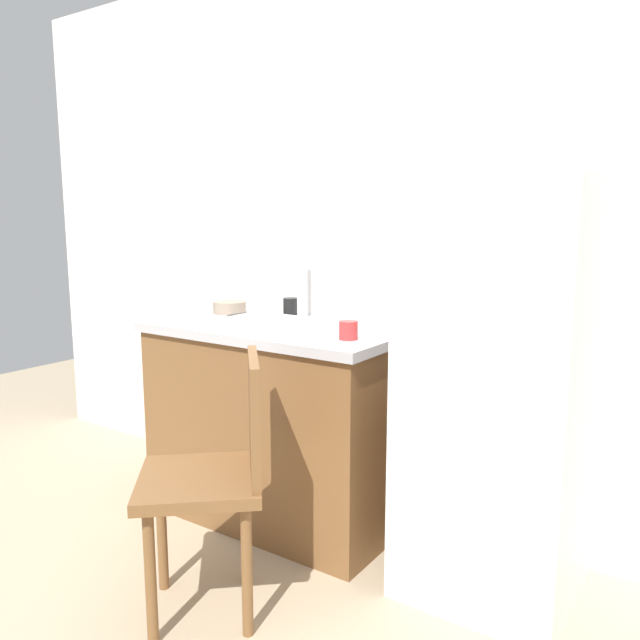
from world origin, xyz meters
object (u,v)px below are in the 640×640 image
at_px(dish_tray, 268,323).
at_px(cup_red, 348,330).
at_px(chair, 218,472).
at_px(refrigerator, 501,391).
at_px(terracotta_bowl, 230,307).
at_px(cup_black, 290,310).
at_px(hotplate, 246,318).

height_order(dish_tray, cup_red, cup_red).
xyz_separation_m(chair, dish_tray, (-0.24, 0.57, 0.40)).
xyz_separation_m(refrigerator, terracotta_bowl, (-1.39, 0.13, 0.17)).
height_order(terracotta_bowl, cup_black, cup_black).
bearing_deg(terracotta_bowl, refrigerator, -5.36).
bearing_deg(refrigerator, terracotta_bowl, 174.64).
bearing_deg(dish_tray, chair, -67.00).
distance_m(dish_tray, terracotta_bowl, 0.49).
distance_m(dish_tray, cup_red, 0.40).
bearing_deg(hotplate, terracotta_bowl, 150.04).
bearing_deg(dish_tray, terracotta_bowl, 151.07).
distance_m(terracotta_bowl, cup_black, 0.41).
relative_size(refrigerator, cup_black, 13.54).
bearing_deg(chair, refrigerator, 91.54).
bearing_deg(chair, cup_red, 122.63).
height_order(refrigerator, hotplate, refrigerator).
relative_size(cup_red, cup_black, 0.68).
relative_size(terracotta_bowl, hotplate, 0.94).
xyz_separation_m(terracotta_bowl, hotplate, (0.21, -0.12, -0.02)).
height_order(terracotta_bowl, hotplate, terracotta_bowl).
height_order(refrigerator, terracotta_bowl, refrigerator).
bearing_deg(chair, dish_tray, 161.29).
xyz_separation_m(chair, hotplate, (-0.47, 0.69, 0.39)).
bearing_deg(cup_red, cup_black, 155.34).
bearing_deg(dish_tray, hotplate, 152.04).
relative_size(dish_tray, cup_black, 2.59).
bearing_deg(dish_tray, refrigerator, 6.35).
relative_size(refrigerator, chair, 1.65).
xyz_separation_m(chair, cup_red, (0.16, 0.57, 0.41)).
xyz_separation_m(refrigerator, chair, (-0.72, -0.68, -0.23)).
relative_size(terracotta_bowl, cup_black, 1.48).
height_order(hotplate, cup_black, cup_black).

